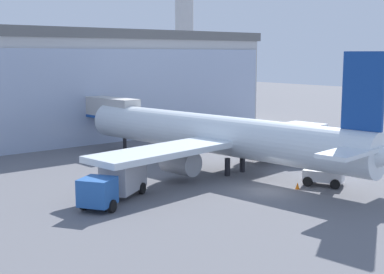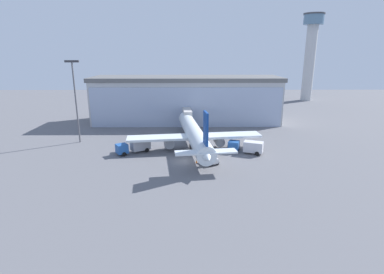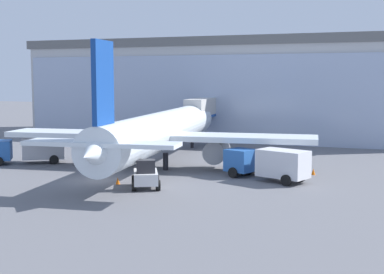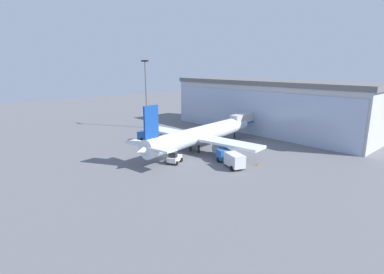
{
  "view_description": "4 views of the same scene",
  "coord_description": "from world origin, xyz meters",
  "px_view_note": "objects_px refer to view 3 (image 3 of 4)",
  "views": [
    {
      "loc": [
        -30.99,
        -28.37,
        10.9
      ],
      "look_at": [
        0.77,
        10.69,
        3.0
      ],
      "focal_mm": 50.0,
      "sensor_mm": 36.0,
      "label": 1
    },
    {
      "loc": [
        0.89,
        -56.28,
        20.79
      ],
      "look_at": [
        1.47,
        7.16,
        2.95
      ],
      "focal_mm": 28.0,
      "sensor_mm": 36.0,
      "label": 2
    },
    {
      "loc": [
        22.43,
        -38.43,
        8.48
      ],
      "look_at": [
        4.82,
        9.23,
        2.83
      ],
      "focal_mm": 50.0,
      "sensor_mm": 36.0,
      "label": 3
    },
    {
      "loc": [
        46.31,
        -35.41,
        17.79
      ],
      "look_at": [
        -1.02,
        8.47,
        2.3
      ],
      "focal_mm": 28.0,
      "sensor_mm": 36.0,
      "label": 4
    }
  ],
  "objects_px": {
    "fuel_truck": "(269,163)",
    "safety_cone_wingtip": "(313,172)",
    "jet_bridge": "(206,109)",
    "airplane": "(160,132)",
    "baggage_cart": "(248,167)",
    "catering_truck": "(30,149)",
    "safety_cone_nose": "(118,181)",
    "pushback_tug": "(146,176)"
  },
  "relations": [
    {
      "from": "safety_cone_wingtip",
      "to": "baggage_cart",
      "type": "bearing_deg",
      "value": -169.44
    },
    {
      "from": "pushback_tug",
      "to": "safety_cone_wingtip",
      "type": "height_order",
      "value": "pushback_tug"
    },
    {
      "from": "catering_truck",
      "to": "baggage_cart",
      "type": "relative_size",
      "value": 2.29
    },
    {
      "from": "airplane",
      "to": "safety_cone_nose",
      "type": "bearing_deg",
      "value": 174.61
    },
    {
      "from": "pushback_tug",
      "to": "safety_cone_nose",
      "type": "relative_size",
      "value": 6.69
    },
    {
      "from": "jet_bridge",
      "to": "baggage_cart",
      "type": "xyz_separation_m",
      "value": [
        10.67,
        -19.55,
        -4.01
      ]
    },
    {
      "from": "pushback_tug",
      "to": "catering_truck",
      "type": "bearing_deg",
      "value": 39.85
    },
    {
      "from": "safety_cone_wingtip",
      "to": "pushback_tug",
      "type": "bearing_deg",
      "value": -137.86
    },
    {
      "from": "catering_truck",
      "to": "safety_cone_wingtip",
      "type": "xyz_separation_m",
      "value": [
        27.35,
        3.32,
        -1.19
      ]
    },
    {
      "from": "fuel_truck",
      "to": "safety_cone_nose",
      "type": "relative_size",
      "value": 13.83
    },
    {
      "from": "jet_bridge",
      "to": "safety_cone_nose",
      "type": "distance_m",
      "value": 28.56
    },
    {
      "from": "fuel_truck",
      "to": "safety_cone_nose",
      "type": "bearing_deg",
      "value": 48.96
    },
    {
      "from": "jet_bridge",
      "to": "airplane",
      "type": "relative_size",
      "value": 0.36
    },
    {
      "from": "baggage_cart",
      "to": "jet_bridge",
      "type": "bearing_deg",
      "value": -175.15
    },
    {
      "from": "fuel_truck",
      "to": "safety_cone_wingtip",
      "type": "relative_size",
      "value": 13.83
    },
    {
      "from": "airplane",
      "to": "catering_truck",
      "type": "height_order",
      "value": "airplane"
    },
    {
      "from": "jet_bridge",
      "to": "airplane",
      "type": "height_order",
      "value": "airplane"
    },
    {
      "from": "catering_truck",
      "to": "pushback_tug",
      "type": "distance_m",
      "value": 17.44
    },
    {
      "from": "catering_truck",
      "to": "baggage_cart",
      "type": "distance_m",
      "value": 21.86
    },
    {
      "from": "baggage_cart",
      "to": "pushback_tug",
      "type": "xyz_separation_m",
      "value": [
        -5.74,
        -9.24,
        0.47
      ]
    },
    {
      "from": "airplane",
      "to": "catering_truck",
      "type": "relative_size",
      "value": 4.9
    },
    {
      "from": "safety_cone_nose",
      "to": "safety_cone_wingtip",
      "type": "distance_m",
      "value": 17.11
    },
    {
      "from": "airplane",
      "to": "catering_truck",
      "type": "xyz_separation_m",
      "value": [
        -12.9,
        -2.86,
        -1.88
      ]
    },
    {
      "from": "airplane",
      "to": "pushback_tug",
      "type": "distance_m",
      "value": 10.56
    },
    {
      "from": "baggage_cart",
      "to": "safety_cone_wingtip",
      "type": "bearing_deg",
      "value": 76.79
    },
    {
      "from": "baggage_cart",
      "to": "pushback_tug",
      "type": "height_order",
      "value": "pushback_tug"
    },
    {
      "from": "baggage_cart",
      "to": "safety_cone_nose",
      "type": "distance_m",
      "value": 12.1
    },
    {
      "from": "airplane",
      "to": "baggage_cart",
      "type": "distance_m",
      "value": 9.29
    },
    {
      "from": "fuel_truck",
      "to": "baggage_cart",
      "type": "xyz_separation_m",
      "value": [
        -2.46,
        2.75,
        -0.97
      ]
    },
    {
      "from": "catering_truck",
      "to": "safety_cone_wingtip",
      "type": "height_order",
      "value": "catering_truck"
    },
    {
      "from": "jet_bridge",
      "to": "fuel_truck",
      "type": "distance_m",
      "value": 26.06
    },
    {
      "from": "safety_cone_nose",
      "to": "safety_cone_wingtip",
      "type": "height_order",
      "value": "same"
    },
    {
      "from": "catering_truck",
      "to": "baggage_cart",
      "type": "xyz_separation_m",
      "value": [
        21.72,
        2.27,
        -0.97
      ]
    },
    {
      "from": "airplane",
      "to": "fuel_truck",
      "type": "relative_size",
      "value": 4.72
    },
    {
      "from": "catering_truck",
      "to": "jet_bridge",
      "type": "bearing_deg",
      "value": -149.62
    },
    {
      "from": "jet_bridge",
      "to": "pushback_tug",
      "type": "height_order",
      "value": "jet_bridge"
    },
    {
      "from": "fuel_truck",
      "to": "airplane",
      "type": "bearing_deg",
      "value": 4.35
    },
    {
      "from": "fuel_truck",
      "to": "pushback_tug",
      "type": "xyz_separation_m",
      "value": [
        -8.2,
        -6.48,
        -0.49
      ]
    },
    {
      "from": "catering_truck",
      "to": "safety_cone_nose",
      "type": "height_order",
      "value": "catering_truck"
    },
    {
      "from": "catering_truck",
      "to": "safety_cone_wingtip",
      "type": "bearing_deg",
      "value": 154.15
    },
    {
      "from": "baggage_cart",
      "to": "airplane",
      "type": "bearing_deg",
      "value": -117.57
    },
    {
      "from": "jet_bridge",
      "to": "catering_truck",
      "type": "relative_size",
      "value": 1.75
    }
  ]
}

